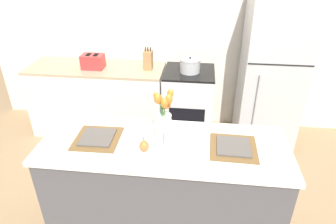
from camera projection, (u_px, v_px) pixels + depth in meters
back_wall at (184, 24)px, 3.70m from camera, size 5.20×0.08×2.70m
kitchen_island at (164, 192)px, 2.40m from camera, size 1.80×0.66×0.96m
back_counter at (99, 99)px, 3.91m from camera, size 1.68×0.60×0.89m
stove_range at (188, 104)px, 3.79m from camera, size 0.60×0.61×0.89m
refrigerator at (271, 73)px, 3.46m from camera, size 0.68×0.67×1.82m
flower_vase at (163, 124)px, 2.05m from camera, size 0.13×0.18×0.43m
pear_figurine at (144, 145)px, 2.07m from camera, size 0.07×0.07×0.11m
plate_setting_left at (98, 138)px, 2.20m from camera, size 0.33×0.33×0.02m
plate_setting_right at (233, 147)px, 2.10m from camera, size 0.33×0.33×0.02m
toaster at (93, 62)px, 3.61m from camera, size 0.28×0.18×0.17m
cooking_pot at (190, 65)px, 3.51m from camera, size 0.25×0.25×0.19m
knife_block at (148, 60)px, 3.58m from camera, size 0.10×0.14×0.27m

